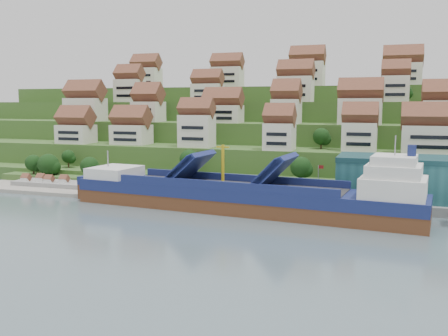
% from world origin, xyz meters
% --- Properties ---
extents(ground, '(300.00, 300.00, 0.00)m').
position_xyz_m(ground, '(0.00, 0.00, 0.00)').
color(ground, slate).
rests_on(ground, ground).
extents(quay, '(180.00, 14.00, 2.20)m').
position_xyz_m(quay, '(20.00, 15.00, 1.10)').
color(quay, gray).
rests_on(quay, ground).
extents(pebble_beach, '(45.00, 20.00, 1.00)m').
position_xyz_m(pebble_beach, '(-58.00, 12.00, 0.50)').
color(pebble_beach, gray).
rests_on(pebble_beach, ground).
extents(hillside, '(260.00, 128.00, 31.00)m').
position_xyz_m(hillside, '(0.00, 103.55, 10.66)').
color(hillside, '#2D4C1E').
rests_on(hillside, ground).
extents(hillside_village, '(158.33, 61.82, 29.23)m').
position_xyz_m(hillside_village, '(0.85, 60.55, 24.33)').
color(hillside_village, silver).
rests_on(hillside_village, ground).
extents(hillside_trees, '(141.69, 62.53, 29.62)m').
position_xyz_m(hillside_trees, '(-10.23, 37.84, 13.27)').
color(hillside_trees, '#163812').
rests_on(hillside_trees, ground).
extents(flagpole, '(1.28, 0.16, 8.00)m').
position_xyz_m(flagpole, '(18.11, 10.00, 6.88)').
color(flagpole, gray).
rests_on(flagpole, quay).
extents(beach_huts, '(14.40, 3.70, 2.20)m').
position_xyz_m(beach_huts, '(-60.00, 10.75, 2.10)').
color(beach_huts, white).
rests_on(beach_huts, pebble_beach).
extents(cargo_ship, '(82.18, 19.78, 18.09)m').
position_xyz_m(cargo_ship, '(3.78, 0.65, 3.41)').
color(cargo_ship, '#59311B').
rests_on(cargo_ship, ground).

